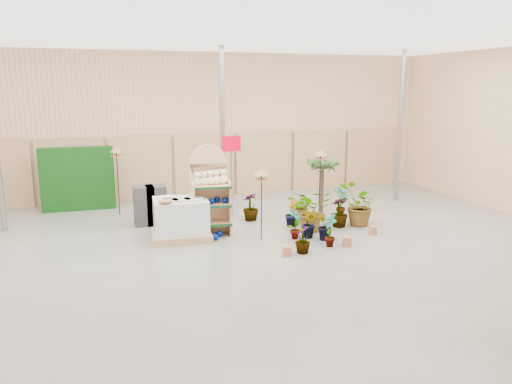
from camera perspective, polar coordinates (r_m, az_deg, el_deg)
room at (r=10.99m, az=-0.55°, el=5.50°), size 15.20×12.10×4.70m
display_shelf at (r=11.80m, az=-5.30°, el=-0.20°), size 0.95×0.66×2.13m
teddy_bears at (r=11.64m, az=-5.07°, el=1.52°), size 0.79×0.22×0.35m
gazing_balls_shelf at (r=11.71m, az=-5.14°, el=-0.98°), size 0.78×0.27×0.15m
gazing_balls_floor at (r=11.59m, az=-5.21°, el=-5.02°), size 0.63×0.39×0.15m
pallet_stack at (r=11.60m, az=-8.60°, el=-3.08°), size 1.39×1.18×0.98m
charcoal_planters at (r=12.93m, az=-12.01°, el=-1.50°), size 0.80×0.50×1.00m
trellis_stock at (r=14.94m, az=-19.71°, el=1.43°), size 2.00×0.30×1.80m
offer_sign at (r=13.07m, az=-2.83°, el=3.67°), size 0.50×0.08×2.20m
bird_table_front at (r=11.16m, az=0.63°, el=2.07°), size 0.34×0.34×1.66m
bird_table_right at (r=13.05m, az=7.38°, el=4.22°), size 0.34×0.34×1.85m
bird_table_back at (r=13.89m, az=-15.68°, el=4.45°), size 0.34×0.34×1.88m
palm at (r=13.71m, az=7.61°, el=3.17°), size 0.70×0.70×1.63m
potted_plant_0 at (r=11.51m, az=4.47°, el=-3.63°), size 0.46×0.45×0.73m
potted_plant_1 at (r=11.61m, az=6.18°, el=-3.61°), size 0.47×0.49×0.69m
potted_plant_2 at (r=12.16m, az=6.38°, el=-2.13°), size 0.95×0.84×1.01m
potted_plant_3 at (r=12.64m, az=9.51°, el=-2.25°), size 0.49×0.49×0.77m
potted_plant_4 at (r=13.68m, az=9.64°, el=-1.05°), size 0.48×0.37×0.82m
potted_plant_5 at (r=12.56m, az=4.06°, el=-2.39°), size 0.45×0.48×0.69m
potted_plant_6 at (r=13.13m, az=5.18°, el=-1.59°), size 0.85×0.89×0.77m
potted_plant_7 at (r=10.59m, az=5.36°, el=-5.44°), size 0.45×0.45×0.58m
potted_plant_8 at (r=11.07m, az=8.41°, el=-4.37°), size 0.34×0.43×0.72m
potted_plant_9 at (r=11.47m, az=7.83°, el=-3.86°), size 0.43×0.47×0.69m
potted_plant_10 at (r=12.79m, az=11.66°, el=-1.49°), size 1.05×0.94×1.06m
potted_plant_11 at (r=13.06m, az=-0.62°, el=-1.69°), size 0.53×0.53×0.74m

